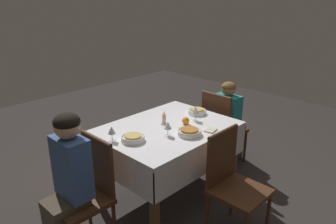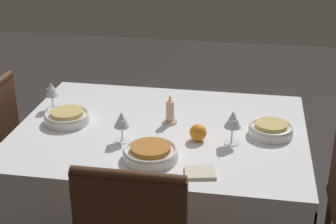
% 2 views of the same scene
% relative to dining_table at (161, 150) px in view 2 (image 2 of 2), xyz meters
% --- Properties ---
extents(dining_table, '(1.26, 0.95, 0.77)m').
position_rel_dining_table_xyz_m(dining_table, '(0.00, 0.00, 0.00)').
color(dining_table, silver).
rests_on(dining_table, ground_plane).
extents(bowl_east, '(0.20, 0.20, 0.06)m').
position_rel_dining_table_xyz_m(bowl_east, '(0.43, 0.01, 0.13)').
color(bowl_east, white).
rests_on(bowl_east, dining_table).
extents(wine_glass_east, '(0.07, 0.07, 0.13)m').
position_rel_dining_table_xyz_m(wine_glass_east, '(0.55, -0.13, 0.20)').
color(wine_glass_east, white).
rests_on(wine_glass_east, dining_table).
extents(bowl_west, '(0.19, 0.19, 0.06)m').
position_rel_dining_table_xyz_m(bowl_west, '(-0.47, -0.02, 0.13)').
color(bowl_west, white).
rests_on(bowl_west, dining_table).
extents(wine_glass_west, '(0.07, 0.07, 0.14)m').
position_rel_dining_table_xyz_m(wine_glass_west, '(-0.31, 0.09, 0.21)').
color(wine_glass_west, white).
rests_on(wine_glass_west, dining_table).
extents(bowl_north, '(0.22, 0.22, 0.06)m').
position_rel_dining_table_xyz_m(bowl_north, '(-0.01, 0.27, 0.13)').
color(bowl_north, white).
rests_on(bowl_north, dining_table).
extents(wine_glass_north, '(0.07, 0.07, 0.13)m').
position_rel_dining_table_xyz_m(wine_glass_north, '(0.14, 0.14, 0.20)').
color(wine_glass_north, white).
rests_on(wine_glass_north, dining_table).
extents(candle_centerpiece, '(0.07, 0.07, 0.13)m').
position_rel_dining_table_xyz_m(candle_centerpiece, '(-0.03, -0.07, 0.15)').
color(candle_centerpiece, beige).
rests_on(candle_centerpiece, dining_table).
extents(orange_fruit, '(0.07, 0.07, 0.07)m').
position_rel_dining_table_xyz_m(orange_fruit, '(-0.17, 0.08, 0.14)').
color(orange_fruit, orange).
rests_on(orange_fruit, dining_table).
extents(napkin_red_folded, '(0.13, 0.11, 0.01)m').
position_rel_dining_table_xyz_m(napkin_red_folded, '(-0.21, 0.35, 0.11)').
color(napkin_red_folded, beige).
rests_on(napkin_red_folded, dining_table).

